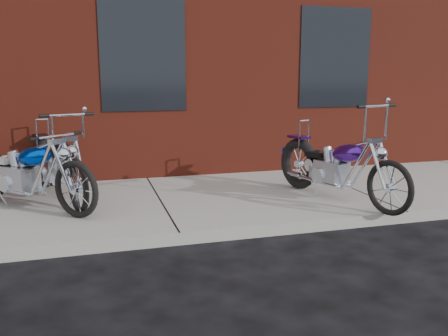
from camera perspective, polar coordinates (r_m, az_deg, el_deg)
name	(u,v)px	position (r m, az deg, el deg)	size (l,w,h in m)	color
ground	(180,245)	(5.44, -5.32, -9.26)	(120.00, 120.00, 0.00)	black
sidewalk	(160,205)	(6.83, -7.69, -4.40)	(22.00, 3.00, 0.15)	#969696
chopper_purple	(336,169)	(6.86, 13.35, -0.08)	(0.88, 2.39, 1.38)	black
chopper_blue	(25,174)	(6.79, -22.85, -0.72)	(1.84, 1.87, 1.09)	black
chopper_third	(57,167)	(7.18, -19.40, 0.09)	(0.94, 2.39, 1.26)	black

